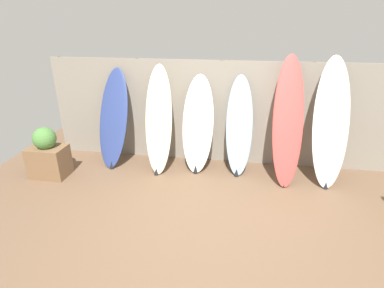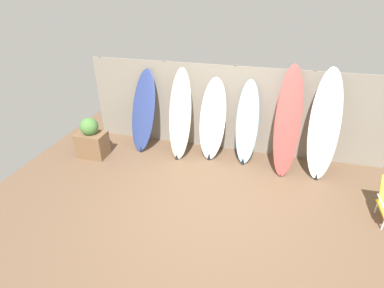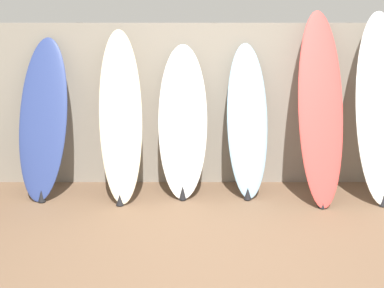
{
  "view_description": "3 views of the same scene",
  "coord_description": "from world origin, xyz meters",
  "px_view_note": "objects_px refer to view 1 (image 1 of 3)",
  "views": [
    {
      "loc": [
        0.31,
        -3.03,
        2.43
      ],
      "look_at": [
        -0.27,
        0.62,
        0.87
      ],
      "focal_mm": 28.0,
      "sensor_mm": 36.0,
      "label": 1
    },
    {
      "loc": [
        0.67,
        -3.73,
        3.23
      ],
      "look_at": [
        -0.46,
        0.53,
        0.81
      ],
      "focal_mm": 28.0,
      "sensor_mm": 36.0,
      "label": 2
    },
    {
      "loc": [
        -0.24,
        -3.86,
        2.07
      ],
      "look_at": [
        -0.23,
        0.83,
        0.77
      ],
      "focal_mm": 50.0,
      "sensor_mm": 36.0,
      "label": 3
    }
  ],
  "objects_px": {
    "surfboard_cream_1": "(159,120)",
    "surfboard_white_2": "(198,125)",
    "surfboard_navy_0": "(113,119)",
    "surfboard_white_5": "(331,123)",
    "surfboard_skyblue_3": "(239,126)",
    "surfboard_red_4": "(288,122)",
    "planter_box": "(48,155)"
  },
  "relations": [
    {
      "from": "surfboard_cream_1",
      "to": "surfboard_white_2",
      "type": "distance_m",
      "value": 0.66
    },
    {
      "from": "surfboard_cream_1",
      "to": "surfboard_white_2",
      "type": "bearing_deg",
      "value": 10.1
    },
    {
      "from": "surfboard_navy_0",
      "to": "surfboard_white_5",
      "type": "bearing_deg",
      "value": -1.21
    },
    {
      "from": "surfboard_white_2",
      "to": "surfboard_skyblue_3",
      "type": "bearing_deg",
      "value": 0.25
    },
    {
      "from": "surfboard_cream_1",
      "to": "surfboard_red_4",
      "type": "distance_m",
      "value": 2.06
    },
    {
      "from": "surfboard_navy_0",
      "to": "planter_box",
      "type": "xyz_separation_m",
      "value": [
        -0.9,
        -0.66,
        -0.45
      ]
    },
    {
      "from": "surfboard_navy_0",
      "to": "surfboard_white_2",
      "type": "distance_m",
      "value": 1.47
    },
    {
      "from": "surfboard_navy_0",
      "to": "planter_box",
      "type": "distance_m",
      "value": 1.2
    },
    {
      "from": "surfboard_navy_0",
      "to": "surfboard_skyblue_3",
      "type": "bearing_deg",
      "value": 1.11
    },
    {
      "from": "surfboard_white_2",
      "to": "planter_box",
      "type": "bearing_deg",
      "value": -163.67
    },
    {
      "from": "surfboard_skyblue_3",
      "to": "surfboard_white_5",
      "type": "xyz_separation_m",
      "value": [
        1.37,
        -0.12,
        0.17
      ]
    },
    {
      "from": "surfboard_navy_0",
      "to": "surfboard_cream_1",
      "type": "distance_m",
      "value": 0.83
    },
    {
      "from": "surfboard_cream_1",
      "to": "surfboard_white_5",
      "type": "xyz_separation_m",
      "value": [
        2.69,
        0.0,
        0.09
      ]
    },
    {
      "from": "surfboard_red_4",
      "to": "surfboard_navy_0",
      "type": "bearing_deg",
      "value": 177.92
    },
    {
      "from": "surfboard_navy_0",
      "to": "surfboard_white_5",
      "type": "relative_size",
      "value": 0.86
    },
    {
      "from": "surfboard_white_2",
      "to": "surfboard_white_5",
      "type": "distance_m",
      "value": 2.06
    },
    {
      "from": "planter_box",
      "to": "surfboard_white_2",
      "type": "bearing_deg",
      "value": 16.33
    },
    {
      "from": "surfboard_skyblue_3",
      "to": "surfboard_red_4",
      "type": "xyz_separation_m",
      "value": [
        0.73,
        -0.15,
        0.16
      ]
    },
    {
      "from": "surfboard_navy_0",
      "to": "surfboard_white_5",
      "type": "height_order",
      "value": "surfboard_white_5"
    },
    {
      "from": "surfboard_white_2",
      "to": "surfboard_red_4",
      "type": "bearing_deg",
      "value": -5.79
    },
    {
      "from": "surfboard_cream_1",
      "to": "planter_box",
      "type": "height_order",
      "value": "surfboard_cream_1"
    },
    {
      "from": "surfboard_skyblue_3",
      "to": "planter_box",
      "type": "distance_m",
      "value": 3.16
    },
    {
      "from": "surfboard_cream_1",
      "to": "planter_box",
      "type": "relative_size",
      "value": 2.08
    },
    {
      "from": "surfboard_navy_0",
      "to": "surfboard_white_5",
      "type": "distance_m",
      "value": 3.52
    },
    {
      "from": "surfboard_white_5",
      "to": "planter_box",
      "type": "distance_m",
      "value": 4.5
    },
    {
      "from": "surfboard_navy_0",
      "to": "surfboard_red_4",
      "type": "distance_m",
      "value": 2.89
    },
    {
      "from": "surfboard_white_2",
      "to": "planter_box",
      "type": "height_order",
      "value": "surfboard_white_2"
    },
    {
      "from": "surfboard_cream_1",
      "to": "surfboard_red_4",
      "type": "xyz_separation_m",
      "value": [
        2.06,
        -0.03,
        0.09
      ]
    },
    {
      "from": "surfboard_white_2",
      "to": "surfboard_skyblue_3",
      "type": "distance_m",
      "value": 0.69
    },
    {
      "from": "surfboard_skyblue_3",
      "to": "surfboard_red_4",
      "type": "relative_size",
      "value": 0.83
    },
    {
      "from": "surfboard_skyblue_3",
      "to": "planter_box",
      "type": "xyz_separation_m",
      "value": [
        -3.06,
        -0.7,
        -0.42
      ]
    },
    {
      "from": "surfboard_skyblue_3",
      "to": "surfboard_white_5",
      "type": "relative_size",
      "value": 0.83
    }
  ]
}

